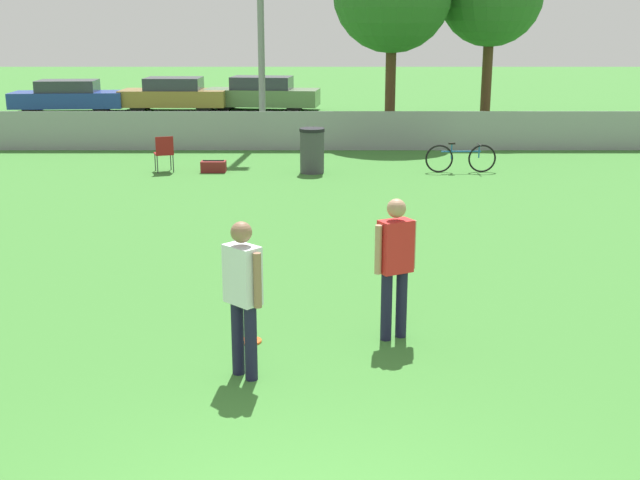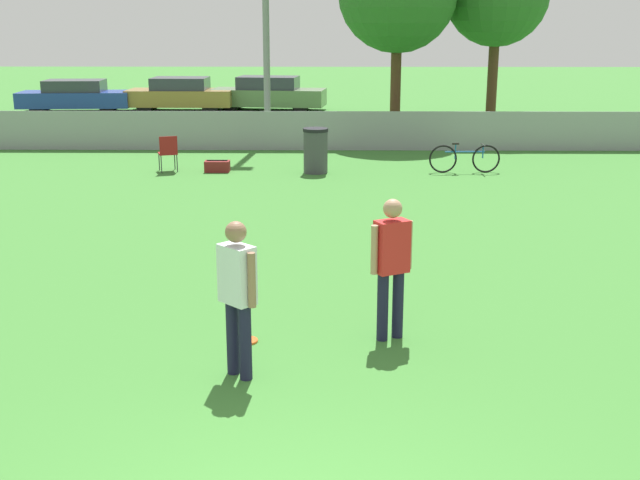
# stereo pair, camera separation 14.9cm
# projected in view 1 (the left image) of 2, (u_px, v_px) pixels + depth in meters

# --- Properties ---
(fence_backline) EXTENTS (21.28, 0.07, 1.21)m
(fence_backline) POSITION_uv_depth(u_px,v_px,m) (313.00, 131.00, 22.60)
(fence_backline) COLOR gray
(fence_backline) RESTS_ON ground_plane
(player_defender_red) EXTENTS (0.48, 0.37, 1.66)m
(player_defender_red) POSITION_uv_depth(u_px,v_px,m) (392.00, 260.00, 9.08)
(player_defender_red) COLOR #191933
(player_defender_red) RESTS_ON ground_plane
(player_receiver_white) EXTENTS (0.42, 0.42, 1.66)m
(player_receiver_white) POSITION_uv_depth(u_px,v_px,m) (240.00, 290.00, 8.07)
(player_receiver_white) COLOR #191933
(player_receiver_white) RESTS_ON ground_plane
(frisbee_disc) EXTENTS (0.25, 0.25, 0.03)m
(frisbee_disc) POSITION_uv_depth(u_px,v_px,m) (248.00, 341.00, 9.20)
(frisbee_disc) COLOR #E5591E
(frisbee_disc) RESTS_ON ground_plane
(folding_chair_sideline) EXTENTS (0.55, 0.55, 0.88)m
(folding_chair_sideline) POSITION_uv_depth(u_px,v_px,m) (161.00, 151.00, 19.33)
(folding_chair_sideline) COLOR #333338
(folding_chair_sideline) RESTS_ON ground_plane
(bicycle_sideline) EXTENTS (1.72, 0.44, 0.73)m
(bicycle_sideline) POSITION_uv_depth(u_px,v_px,m) (457.00, 158.00, 19.35)
(bicycle_sideline) COLOR black
(bicycle_sideline) RESTS_ON ground_plane
(trash_bin) EXTENTS (0.61, 0.61, 1.08)m
(trash_bin) POSITION_uv_depth(u_px,v_px,m) (309.00, 150.00, 19.26)
(trash_bin) COLOR #3F3F44
(trash_bin) RESTS_ON ground_plane
(gear_bag_sideline) EXTENTS (0.60, 0.33, 0.29)m
(gear_bag_sideline) POSITION_uv_depth(u_px,v_px,m) (210.00, 167.00, 19.44)
(gear_bag_sideline) COLOR maroon
(gear_bag_sideline) RESTS_ON ground_plane
(parked_car_blue) EXTENTS (4.49, 1.98, 1.27)m
(parked_car_blue) POSITION_uv_depth(u_px,v_px,m) (65.00, 96.00, 31.91)
(parked_car_blue) COLOR black
(parked_car_blue) RESTS_ON ground_plane
(parked_car_tan) EXTENTS (4.24, 1.90, 1.34)m
(parked_car_tan) POSITION_uv_depth(u_px,v_px,m) (171.00, 95.00, 32.24)
(parked_car_tan) COLOR black
(parked_car_tan) RESTS_ON ground_plane
(parked_car_olive) EXTENTS (4.76, 2.22, 1.36)m
(parked_car_olive) POSITION_uv_depth(u_px,v_px,m) (259.00, 94.00, 32.55)
(parked_car_olive) COLOR black
(parked_car_olive) RESTS_ON ground_plane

